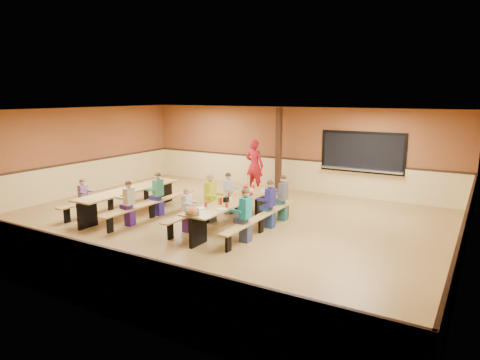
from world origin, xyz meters
The scene contains 23 objects.
ground centered at (0.00, 0.00, 0.00)m, with size 12.00×12.00×0.00m, color brown.
room_envelope centered at (0.00, 0.00, 0.69)m, with size 12.04×10.04×3.02m.
kitchen_pass_through centered at (2.60, 4.96, 1.49)m, with size 2.78×0.28×1.38m.
structural_post centered at (-0.20, 4.40, 1.50)m, with size 0.18×0.18×3.00m, color black.
cafeteria_table_main centered at (0.64, -0.06, 0.53)m, with size 1.91×3.70×0.74m.
cafeteria_table_second centered at (-2.65, -0.44, 0.53)m, with size 1.91×3.70×0.74m.
seated_child_white_left centered at (-0.19, -0.95, 0.56)m, with size 0.33×0.27×1.12m, color silver, non-canonical shape.
seated_adult_yellow centered at (-0.19, 0.10, 0.66)m, with size 0.42×0.35×1.32m, color #C7C715, non-canonical shape.
seated_child_grey_left centered at (-0.19, 1.02, 0.60)m, with size 0.36×0.30×1.20m, color #B5B5B5, non-canonical shape.
seated_child_teal_right centered at (1.46, -0.84, 0.63)m, with size 0.40×0.33×1.27m, color #147882, non-canonical shape.
seated_child_navy_right centered at (1.46, 0.44, 0.62)m, with size 0.38×0.31×1.24m, color navy, non-canonical shape.
seated_child_char_right centered at (1.46, 1.24, 0.62)m, with size 0.39×0.32×1.25m, color #45494D, non-canonical shape.
seated_child_purple_sec centered at (-3.48, -1.42, 0.55)m, with size 0.32×0.26×1.10m, color slate, non-canonical shape.
seated_child_green_sec centered at (-1.83, -0.15, 0.62)m, with size 0.38×0.31×1.24m, color #2D7353, non-canonical shape.
seated_child_tan_sec centered at (-1.83, -1.29, 0.60)m, with size 0.36×0.30×1.20m, color #BBB392, non-canonical shape.
standing_woman centered at (-0.95, 3.99, 0.94)m, with size 0.68×0.45×1.88m, color #A6121C.
punch_pitcher centered at (0.59, 0.71, 0.85)m, with size 0.16×0.16×0.22m, color #B11720.
chip_bowl centered at (0.56, -1.71, 0.81)m, with size 0.32×0.32×0.15m, color orange, non-canonical shape.
napkin_dispenser centered at (0.59, -0.32, 0.80)m, with size 0.10×0.14×0.13m, color black.
condiment_mustard centered at (0.53, -0.57, 0.82)m, with size 0.06×0.06×0.17m, color yellow.
condiment_ketchup centered at (0.61, -0.58, 0.82)m, with size 0.06×0.06×0.17m, color #B2140F.
table_paddle centered at (0.72, 0.62, 0.88)m, with size 0.16×0.16×0.56m.
place_settings centered at (0.64, -0.06, 0.80)m, with size 0.65×3.30×0.11m, color beige, non-canonical shape.
Camera 1 is at (6.27, -9.23, 3.42)m, focal length 32.00 mm.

